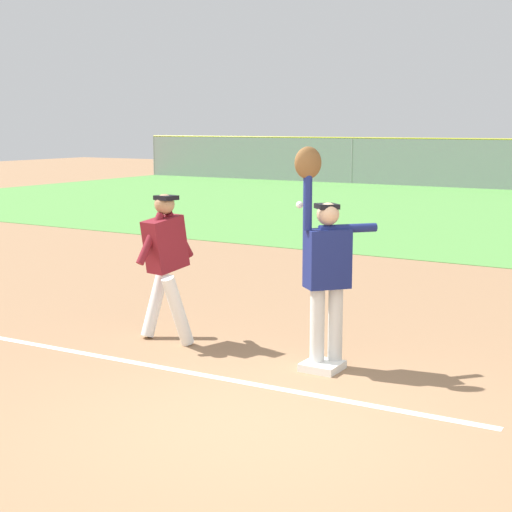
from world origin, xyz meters
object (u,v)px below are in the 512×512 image
object	(u,v)px
fielder	(325,262)
baseball	(300,205)
runner	(166,257)
parked_car_tan	(481,166)
first_base	(322,366)

from	to	relation	value
fielder	baseball	world-z (taller)	fielder
runner	parked_car_tan	distance (m)	28.69
first_base	parked_car_tan	size ratio (longest dim) A/B	0.09
runner	baseball	bearing A→B (deg)	11.27
fielder	first_base	bearing A→B (deg)	144.19
fielder	parked_car_tan	world-z (taller)	fielder
first_base	baseball	size ratio (longest dim) A/B	5.14
first_base	fielder	xyz separation A→B (m)	(-0.02, 0.07, 1.08)
fielder	parked_car_tan	xyz separation A→B (m)	(-6.24, 28.33, -0.45)
first_base	runner	size ratio (longest dim) A/B	0.22
first_base	baseball	bearing A→B (deg)	171.83
fielder	runner	size ratio (longest dim) A/B	1.33
baseball	runner	bearing A→B (deg)	-179.31
first_base	runner	bearing A→B (deg)	179.35
baseball	fielder	bearing A→B (deg)	5.09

